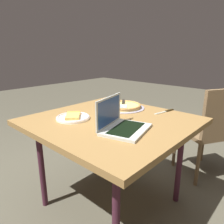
{
  "coord_description": "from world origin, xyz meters",
  "views": [
    {
      "loc": [
        -1.09,
        -1.0,
        1.23
      ],
      "look_at": [
        -0.06,
        -0.06,
        0.82
      ],
      "focal_mm": 33.52,
      "sensor_mm": 36.0,
      "label": 1
    }
  ],
  "objects_px": {
    "laptop": "(121,124)",
    "pizza_tray": "(123,106)",
    "pizza_plate": "(73,117)",
    "chair_near": "(210,128)",
    "dining_table": "(111,127)",
    "table_knife": "(166,111)"
  },
  "relations": [
    {
      "from": "pizza_plate",
      "to": "pizza_tray",
      "type": "distance_m",
      "value": 0.5
    },
    {
      "from": "pizza_tray",
      "to": "chair_near",
      "type": "bearing_deg",
      "value": -42.38
    },
    {
      "from": "laptop",
      "to": "pizza_tray",
      "type": "height_order",
      "value": "laptop"
    },
    {
      "from": "pizza_plate",
      "to": "dining_table",
      "type": "bearing_deg",
      "value": -49.16
    },
    {
      "from": "dining_table",
      "to": "laptop",
      "type": "xyz_separation_m",
      "value": [
        -0.12,
        -0.19,
        0.1
      ]
    },
    {
      "from": "dining_table",
      "to": "chair_near",
      "type": "bearing_deg",
      "value": -24.99
    },
    {
      "from": "table_knife",
      "to": "laptop",
      "type": "bearing_deg",
      "value": 178.83
    },
    {
      "from": "laptop",
      "to": "pizza_plate",
      "type": "xyz_separation_m",
      "value": [
        -0.07,
        0.41,
        -0.03
      ]
    },
    {
      "from": "laptop",
      "to": "pizza_tray",
      "type": "xyz_separation_m",
      "value": [
        0.43,
        0.33,
        -0.02
      ]
    },
    {
      "from": "pizza_plate",
      "to": "chair_near",
      "type": "bearing_deg",
      "value": -30.22
    },
    {
      "from": "pizza_plate",
      "to": "chair_near",
      "type": "distance_m",
      "value": 1.31
    },
    {
      "from": "pizza_plate",
      "to": "table_knife",
      "type": "distance_m",
      "value": 0.77
    },
    {
      "from": "dining_table",
      "to": "chair_near",
      "type": "relative_size",
      "value": 1.21
    },
    {
      "from": "pizza_plate",
      "to": "pizza_tray",
      "type": "relative_size",
      "value": 0.66
    },
    {
      "from": "laptop",
      "to": "pizza_plate",
      "type": "height_order",
      "value": "laptop"
    },
    {
      "from": "laptop",
      "to": "chair_near",
      "type": "distance_m",
      "value": 1.11
    },
    {
      "from": "pizza_plate",
      "to": "chair_near",
      "type": "relative_size",
      "value": 0.27
    },
    {
      "from": "pizza_plate",
      "to": "pizza_tray",
      "type": "height_order",
      "value": "same"
    },
    {
      "from": "dining_table",
      "to": "chair_near",
      "type": "height_order",
      "value": "chair_near"
    },
    {
      "from": "laptop",
      "to": "table_knife",
      "type": "distance_m",
      "value": 0.57
    },
    {
      "from": "dining_table",
      "to": "pizza_tray",
      "type": "height_order",
      "value": "pizza_tray"
    },
    {
      "from": "table_knife",
      "to": "dining_table",
      "type": "bearing_deg",
      "value": 155.51
    }
  ]
}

